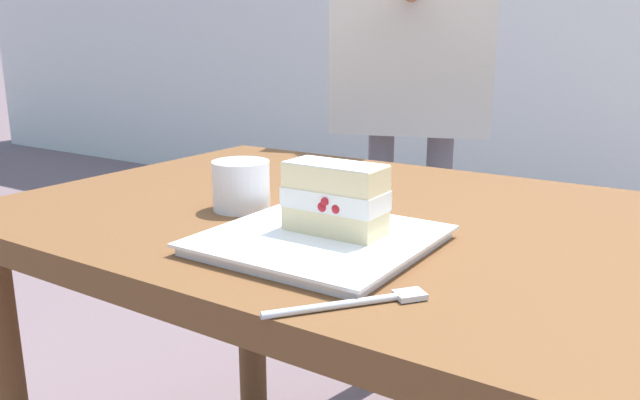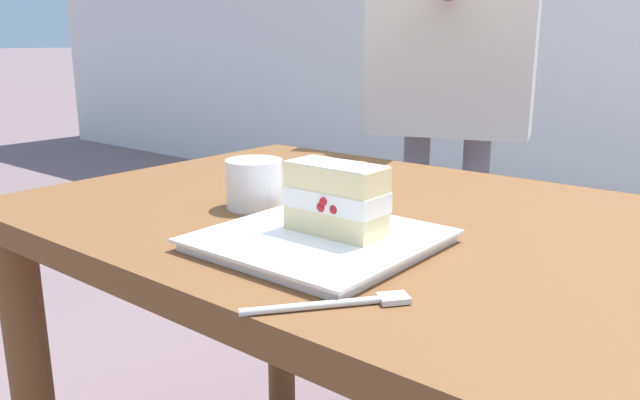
# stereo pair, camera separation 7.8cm
# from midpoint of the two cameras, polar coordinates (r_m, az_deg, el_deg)

# --- Properties ---
(patio_table) EXTENTS (1.49, 0.76, 0.73)m
(patio_table) POSITION_cam_midpoint_polar(r_m,az_deg,el_deg) (0.91, 17.39, -9.53)
(patio_table) COLOR brown
(patio_table) RESTS_ON ground
(dessert_plate) EXTENTS (0.27, 0.27, 0.02)m
(dessert_plate) POSITION_cam_midpoint_polar(r_m,az_deg,el_deg) (0.80, 2.81, -3.72)
(dessert_plate) COLOR white
(dessert_plate) RESTS_ON patio_table
(cake_slice) EXTENTS (0.13, 0.07, 0.09)m
(cake_slice) POSITION_cam_midpoint_polar(r_m,az_deg,el_deg) (0.79, 4.28, 0.10)
(cake_slice) COLOR beige
(cake_slice) RESTS_ON dessert_plate
(dessert_fork) EXTENTS (0.12, 0.14, 0.01)m
(dessert_fork) POSITION_cam_midpoint_polar(r_m,az_deg,el_deg) (0.62, 5.30, -9.44)
(dessert_fork) COLOR silver
(dessert_fork) RESTS_ON patio_table
(coffee_cup) EXTENTS (0.09, 0.09, 0.08)m
(coffee_cup) POSITION_cam_midpoint_polar(r_m,az_deg,el_deg) (0.97, -3.73, 1.54)
(coffee_cup) COLOR white
(coffee_cup) RESTS_ON patio_table
(diner_person) EXTENTS (0.44, 0.57, 1.49)m
(diner_person) POSITION_cam_midpoint_polar(r_m,az_deg,el_deg) (1.65, 13.30, 14.19)
(diner_person) COLOR slate
(diner_person) RESTS_ON ground
(patio_building) EXTENTS (5.95, 3.16, 2.62)m
(patio_building) POSITION_cam_midpoint_polar(r_m,az_deg,el_deg) (5.78, 9.14, 17.40)
(patio_building) COLOR silver
(patio_building) RESTS_ON ground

